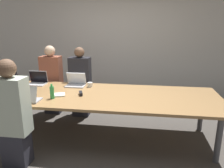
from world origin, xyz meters
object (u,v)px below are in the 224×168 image
object	(u,v)px
laptop_far_midleft	(76,82)
laptop_far_left	(38,80)
stapler	(81,93)
person_far_midleft	(80,83)
cup_far_midleft	(90,85)
bottle_far_left	(17,80)
person_near_left	(13,116)
laptop_near_left	(27,97)
bottle_near_left	(52,92)
cup_far_left	(23,82)
person_far_left	(52,81)

from	to	relation	value
laptop_far_midleft	laptop_far_left	distance (m)	0.73
laptop_far_midleft	stapler	size ratio (longest dim) A/B	2.18
person_far_midleft	laptop_far_left	xyz separation A→B (m)	(-0.69, -0.38, 0.13)
stapler	cup_far_midleft	bearing A→B (deg)	63.97
bottle_far_left	person_near_left	world-z (taller)	person_near_left
laptop_near_left	bottle_near_left	world-z (taller)	laptop_near_left
bottle_near_left	laptop_far_left	bearing A→B (deg)	129.13
laptop_far_left	bottle_near_left	xyz separation A→B (m)	(0.58, -0.72, 0.03)
cup_far_midleft	bottle_far_left	distance (m)	1.29
person_far_midleft	bottle_near_left	world-z (taller)	person_far_midleft
laptop_far_midleft	cup_far_left	bearing A→B (deg)	-177.69
laptop_far_midleft	cup_far_left	world-z (taller)	laptop_far_midleft
laptop_near_left	bottle_near_left	xyz separation A→B (m)	(0.29, 0.19, 0.03)
person_near_left	bottle_far_left	bearing A→B (deg)	-61.92
cup_far_midleft	stapler	distance (m)	0.46
laptop_far_midleft	person_near_left	distance (m)	1.36
cup_far_midleft	person_far_left	xyz separation A→B (m)	(-0.91, 0.48, -0.09)
laptop_far_midleft	person_far_midleft	size ratio (longest dim) A/B	0.25
person_far_midleft	bottle_near_left	distance (m)	1.11
person_far_midleft	cup_far_left	world-z (taller)	person_far_midleft
laptop_far_midleft	cup_far_left	xyz separation A→B (m)	(-0.98, -0.04, -0.03)
cup_far_left	bottle_far_left	distance (m)	0.15
cup_far_left	stapler	bearing A→B (deg)	-20.32
person_far_left	cup_far_left	world-z (taller)	person_far_left
person_far_left	laptop_near_left	distance (m)	1.36
laptop_far_midleft	bottle_far_left	bearing A→B (deg)	-170.81
laptop_far_left	cup_far_left	distance (m)	0.26
person_far_midleft	person_far_left	size ratio (longest dim) A/B	0.99
cup_far_left	laptop_far_left	bearing A→B (deg)	11.42
bottle_far_left	bottle_near_left	size ratio (longest dim) A/B	1.21
person_far_midleft	laptop_far_midleft	bearing A→B (deg)	-84.92
laptop_far_left	stapler	xyz separation A→B (m)	(0.95, -0.50, -0.04)
laptop_far_left	stapler	size ratio (longest dim) A/B	2.11
cup_far_left	person_near_left	distance (m)	1.37
laptop_far_left	person_far_left	bearing A→B (deg)	79.60
laptop_far_midleft	person_far_left	xyz separation A→B (m)	(-0.65, 0.45, -0.12)
laptop_far_left	person_far_left	size ratio (longest dim) A/B	0.24
person_far_left	bottle_far_left	distance (m)	0.74
laptop_far_left	laptop_near_left	xyz separation A→B (m)	(0.30, -0.90, -0.00)
person_near_left	bottle_near_left	xyz separation A→B (m)	(0.28, 0.58, 0.14)
person_far_midleft	person_far_left	xyz separation A→B (m)	(-0.61, 0.06, 0.01)
laptop_far_midleft	bottle_near_left	bearing A→B (deg)	-101.50
person_near_left	stapler	distance (m)	1.03
person_far_midleft	laptop_far_left	distance (m)	0.80
cup_far_midleft	stapler	world-z (taller)	cup_far_midleft
laptop_far_midleft	bottle_near_left	size ratio (longest dim) A/B	1.54
bottle_near_left	stapler	world-z (taller)	bottle_near_left
cup_far_midleft	person_far_left	distance (m)	1.03
person_far_midleft	cup_far_midleft	xyz separation A→B (m)	(0.30, -0.42, 0.10)
laptop_near_left	stapler	size ratio (longest dim) A/B	2.07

